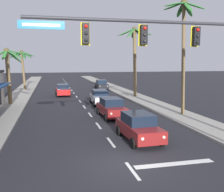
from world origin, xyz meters
The scene contains 14 objects.
ground_plane centered at (0.00, 0.00, 0.00)m, with size 220.00×220.00×0.00m, color #232328.
sidewalk_right centered at (7.80, 20.00, 0.07)m, with size 3.20×110.00×0.14m, color #9E998E.
sidewalk_left centered at (-7.80, 20.00, 0.07)m, with size 3.20×110.00×0.14m, color #9E998E.
lane_markings centered at (0.46, 19.47, 0.00)m, with size 4.28×87.45×0.01m.
traffic_signal_mast centered at (2.83, 0.55, 5.46)m, with size 11.40×0.41×7.64m.
sedan_lead_at_stop_bar centered at (1.77, 3.41, 0.85)m, with size 2.06×4.50×1.68m.
sedan_third_in_queue centered at (1.67, 10.42, 0.85)m, with size 2.09×4.50×1.68m.
sedan_fifth_in_queue centered at (1.95, 17.42, 0.85)m, with size 1.99×4.47×1.68m.
sedan_oncoming_far centered at (-1.82, 26.09, 0.85)m, with size 2.04×4.49×1.68m.
sedan_parked_nearest_kerb centered at (5.24, 33.38, 0.85)m, with size 2.05×4.49×1.68m.
palm_left_second centered at (-8.06, 19.33, 4.46)m, with size 4.81×4.89×6.36m.
palm_left_third centered at (-7.99, 34.99, 4.94)m, with size 4.48×4.20×6.78m.
palm_right_second centered at (7.95, 9.60, 7.41)m, with size 3.77×3.38×10.15m.
palm_right_third centered at (7.70, 22.49, 6.52)m, with size 4.76×4.58×9.49m.
Camera 1 is at (-3.43, -11.52, 4.83)m, focal length 41.86 mm.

